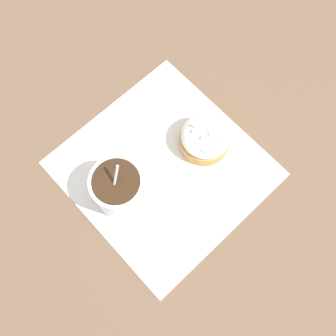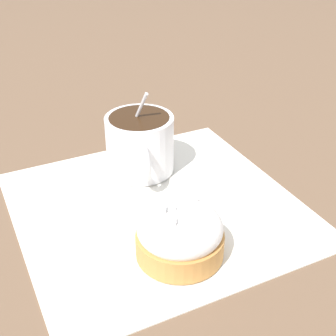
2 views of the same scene
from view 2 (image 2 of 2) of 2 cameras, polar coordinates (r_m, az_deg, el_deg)
ground_plane at (r=0.50m, az=-1.31°, el=-4.87°), size 3.00×3.00×0.00m
paper_napkin at (r=0.50m, az=-1.31°, el=-4.73°), size 0.28×0.29×0.00m
coffee_cup at (r=0.54m, az=-3.42°, el=3.18°), size 0.10×0.08×0.10m
frosted_pastry at (r=0.43m, az=1.46°, el=-8.00°), size 0.08×0.08×0.06m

